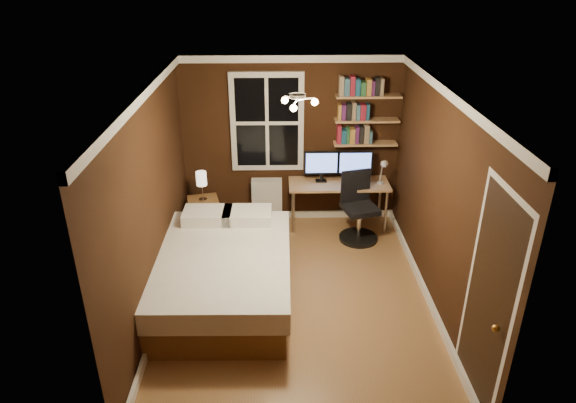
{
  "coord_description": "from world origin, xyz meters",
  "views": [
    {
      "loc": [
        -0.21,
        -5.11,
        3.72
      ],
      "look_at": [
        -0.08,
        0.45,
        1.05
      ],
      "focal_mm": 32.0,
      "sensor_mm": 36.0,
      "label": 1
    }
  ],
  "objects_px": {
    "bedside_lamp": "(202,186)",
    "radiator": "(267,200)",
    "desk_lamp": "(383,172)",
    "monitor_left": "(321,166)",
    "desk": "(339,187)",
    "nightstand": "(204,216)",
    "bed": "(222,273)",
    "monitor_right": "(355,166)",
    "office_chair": "(358,214)"
  },
  "relations": [
    {
      "from": "bedside_lamp",
      "to": "monitor_left",
      "type": "xyz_separation_m",
      "value": [
        1.73,
        0.27,
        0.18
      ]
    },
    {
      "from": "radiator",
      "to": "office_chair",
      "type": "xyz_separation_m",
      "value": [
        1.32,
        -0.58,
        0.04
      ]
    },
    {
      "from": "bedside_lamp",
      "to": "monitor_right",
      "type": "height_order",
      "value": "monitor_right"
    },
    {
      "from": "nightstand",
      "to": "bedside_lamp",
      "type": "xyz_separation_m",
      "value": [
        0.0,
        0.0,
        0.49
      ]
    },
    {
      "from": "monitor_right",
      "to": "desk_lamp",
      "type": "height_order",
      "value": "monitor_right"
    },
    {
      "from": "monitor_left",
      "to": "desk_lamp",
      "type": "distance_m",
      "value": 0.89
    },
    {
      "from": "radiator",
      "to": "monitor_left",
      "type": "height_order",
      "value": "monitor_left"
    },
    {
      "from": "monitor_right",
      "to": "monitor_left",
      "type": "bearing_deg",
      "value": 180.0
    },
    {
      "from": "desk",
      "to": "monitor_right",
      "type": "relative_size",
      "value": 2.89
    },
    {
      "from": "desk_lamp",
      "to": "nightstand",
      "type": "bearing_deg",
      "value": -178.17
    },
    {
      "from": "desk",
      "to": "desk_lamp",
      "type": "xyz_separation_m",
      "value": [
        0.61,
        -0.11,
        0.28
      ]
    },
    {
      "from": "desk_lamp",
      "to": "monitor_left",
      "type": "bearing_deg",
      "value": 167.78
    },
    {
      "from": "desk",
      "to": "monitor_right",
      "type": "bearing_deg",
      "value": 17.45
    },
    {
      "from": "bedside_lamp",
      "to": "desk_lamp",
      "type": "height_order",
      "value": "desk_lamp"
    },
    {
      "from": "bed",
      "to": "bedside_lamp",
      "type": "distance_m",
      "value": 1.69
    },
    {
      "from": "monitor_right",
      "to": "desk_lamp",
      "type": "bearing_deg",
      "value": -26.76
    },
    {
      "from": "desk",
      "to": "nightstand",
      "type": "bearing_deg",
      "value": -174.33
    },
    {
      "from": "nightstand",
      "to": "office_chair",
      "type": "distance_m",
      "value": 2.24
    },
    {
      "from": "bed",
      "to": "desk_lamp",
      "type": "xyz_separation_m",
      "value": [
        2.18,
        1.66,
        0.6
      ]
    },
    {
      "from": "desk",
      "to": "desk_lamp",
      "type": "bearing_deg",
      "value": -10.64
    },
    {
      "from": "bedside_lamp",
      "to": "radiator",
      "type": "distance_m",
      "value": 1.07
    },
    {
      "from": "bed",
      "to": "radiator",
      "type": "xyz_separation_m",
      "value": [
        0.5,
        1.96,
        0.02
      ]
    },
    {
      "from": "nightstand",
      "to": "office_chair",
      "type": "bearing_deg",
      "value": -18.35
    },
    {
      "from": "bed",
      "to": "monitor_right",
      "type": "xyz_separation_m",
      "value": [
        1.81,
        1.85,
        0.61
      ]
    },
    {
      "from": "bedside_lamp",
      "to": "bed",
      "type": "bearing_deg",
      "value": -75.4
    },
    {
      "from": "nightstand",
      "to": "monitor_right",
      "type": "distance_m",
      "value": 2.34
    },
    {
      "from": "desk_lamp",
      "to": "office_chair",
      "type": "relative_size",
      "value": 0.44
    },
    {
      "from": "monitor_right",
      "to": "office_chair",
      "type": "xyz_separation_m",
      "value": [
        0.01,
        -0.48,
        -0.55
      ]
    },
    {
      "from": "bed",
      "to": "desk_lamp",
      "type": "height_order",
      "value": "desk_lamp"
    },
    {
      "from": "desk",
      "to": "monitor_left",
      "type": "xyz_separation_m",
      "value": [
        -0.26,
        0.07,
        0.3
      ]
    },
    {
      "from": "office_chair",
      "to": "radiator",
      "type": "bearing_deg",
      "value": 140.95
    },
    {
      "from": "desk",
      "to": "monitor_right",
      "type": "distance_m",
      "value": 0.39
    },
    {
      "from": "monitor_left",
      "to": "monitor_right",
      "type": "bearing_deg",
      "value": 0.0
    },
    {
      "from": "bed",
      "to": "office_chair",
      "type": "height_order",
      "value": "office_chair"
    },
    {
      "from": "bedside_lamp",
      "to": "office_chair",
      "type": "relative_size",
      "value": 0.43
    },
    {
      "from": "bed",
      "to": "monitor_left",
      "type": "relative_size",
      "value": 4.38
    },
    {
      "from": "desk",
      "to": "desk_lamp",
      "type": "relative_size",
      "value": 3.36
    },
    {
      "from": "nightstand",
      "to": "desk_lamp",
      "type": "bearing_deg",
      "value": -11.28
    },
    {
      "from": "bed",
      "to": "office_chair",
      "type": "relative_size",
      "value": 2.23
    },
    {
      "from": "radiator",
      "to": "monitor_right",
      "type": "distance_m",
      "value": 1.44
    },
    {
      "from": "monitor_right",
      "to": "bed",
      "type": "bearing_deg",
      "value": -134.32
    },
    {
      "from": "monitor_left",
      "to": "monitor_right",
      "type": "distance_m",
      "value": 0.5
    },
    {
      "from": "monitor_right",
      "to": "radiator",
      "type": "bearing_deg",
      "value": 175.5
    },
    {
      "from": "nightstand",
      "to": "monitor_left",
      "type": "xyz_separation_m",
      "value": [
        1.73,
        0.27,
        0.67
      ]
    },
    {
      "from": "bed",
      "to": "office_chair",
      "type": "xyz_separation_m",
      "value": [
        1.82,
        1.38,
        0.06
      ]
    },
    {
      "from": "monitor_right",
      "to": "office_chair",
      "type": "height_order",
      "value": "monitor_right"
    },
    {
      "from": "radiator",
      "to": "nightstand",
      "type": "bearing_deg",
      "value": -157.82
    },
    {
      "from": "desk",
      "to": "office_chair",
      "type": "relative_size",
      "value": 1.47
    },
    {
      "from": "nightstand",
      "to": "monitor_right",
      "type": "bearing_deg",
      "value": -6.16
    },
    {
      "from": "bedside_lamp",
      "to": "monitor_left",
      "type": "height_order",
      "value": "monitor_left"
    }
  ]
}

